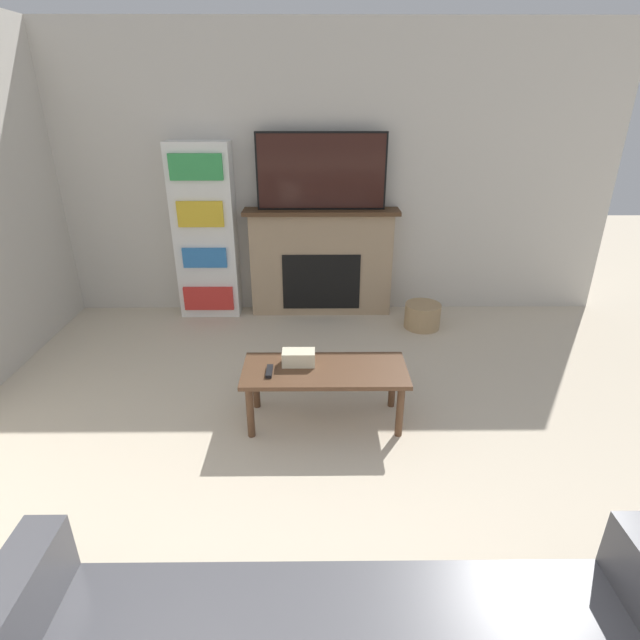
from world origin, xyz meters
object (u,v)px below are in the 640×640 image
at_px(tv, 321,172).
at_px(bookshelf, 205,233).
at_px(fireplace, 321,262).
at_px(storage_basket, 422,316).
at_px(coffee_table, 325,376).

xyz_separation_m(tv, bookshelf, (-1.13, -0.00, -0.58)).
bearing_deg(bookshelf, fireplace, 1.21).
distance_m(tv, storage_basket, 1.67).
xyz_separation_m(fireplace, coffee_table, (0.00, -1.92, -0.18)).
distance_m(fireplace, coffee_table, 1.93).
distance_m(fireplace, bookshelf, 1.17).
height_order(fireplace, bookshelf, bookshelf).
height_order(fireplace, storage_basket, fireplace).
distance_m(bookshelf, storage_basket, 2.26).
distance_m(fireplace, tv, 0.88).
relative_size(coffee_table, storage_basket, 3.21).
bearing_deg(storage_basket, coffee_table, -122.63).
bearing_deg(tv, fireplace, 90.00).
xyz_separation_m(coffee_table, storage_basket, (0.98, 1.52, -0.24)).
xyz_separation_m(fireplace, storage_basket, (0.98, -0.40, -0.42)).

